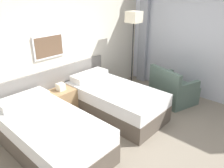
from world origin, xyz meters
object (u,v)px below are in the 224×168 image
bed_near_door (50,134)px  armchair (172,90)px  bed_near_window (115,100)px  nightstand (62,102)px  floor_lamp (134,22)px

bed_near_door → armchair: bearing=-12.3°
bed_near_window → nightstand: size_ratio=2.82×
bed_near_window → floor_lamp: size_ratio=1.02×
bed_near_window → nightstand: bearing=136.1°
bed_near_door → armchair: armchair is taller
bed_near_door → armchair: size_ratio=1.88×
nightstand → armchair: armchair is taller
nightstand → bed_near_window: bearing=-43.9°
bed_near_window → nightstand: 1.05m
bed_near_window → floor_lamp: (1.15, 0.46, 1.38)m
floor_lamp → bed_near_door: bearing=-170.3°
bed_near_window → nightstand: bed_near_window is taller
bed_near_door → bed_near_window: 1.51m
bed_near_door → armchair: (2.79, -0.61, -0.03)m
floor_lamp → nightstand: bearing=171.9°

